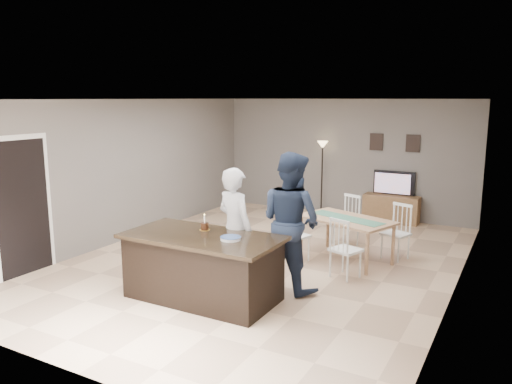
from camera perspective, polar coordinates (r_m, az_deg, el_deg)
The scene contains 14 objects.
floor at distance 8.52m, azimuth 0.94°, elevation -7.92°, with size 8.00×8.00×0.00m, color #D7AF89.
room_shell at distance 8.14m, azimuth 0.98°, elevation 3.34°, with size 8.00×8.00×8.00m.
kitchen_island at distance 6.92m, azimuth -6.09°, elevation -8.49°, with size 2.15×1.10×0.90m.
tv_console at distance 11.47m, azimuth 15.18°, elevation -1.86°, with size 1.20×0.40×0.60m, color brown.
television at distance 11.43m, azimuth 15.40°, elevation 0.97°, with size 0.91×0.12×0.53m, color black.
tv_screen_glow at distance 11.36m, azimuth 15.31°, elevation 0.94°, with size 0.78×0.78×0.00m, color #E25B19.
picture_frames at distance 11.47m, azimuth 15.54°, elevation 5.46°, with size 1.10×0.02×0.38m.
doorway at distance 8.44m, azimuth -25.17°, elevation -0.31°, with size 0.00×2.10×2.65m.
woman at distance 7.14m, azimuth -2.42°, elevation -4.23°, with size 0.64×0.42×1.77m, color silver.
man at distance 7.12m, azimuth 4.00°, elevation -3.36°, with size 0.97×0.75×1.99m, color #192338.
birthday_cake at distance 7.03m, azimuth -5.88°, elevation -3.91°, with size 0.15×0.15×0.23m.
plate_stack at distance 6.54m, azimuth -2.92°, elevation -5.30°, with size 0.27×0.27×0.04m.
dining_table at distance 8.58m, azimuth 10.26°, elevation -3.78°, with size 1.97×2.14×0.95m.
floor_lamp at distance 11.81m, azimuth 7.59°, elevation 3.91°, with size 0.26×0.26×1.73m.
Camera 1 is at (3.76, -7.15, 2.72)m, focal length 35.00 mm.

